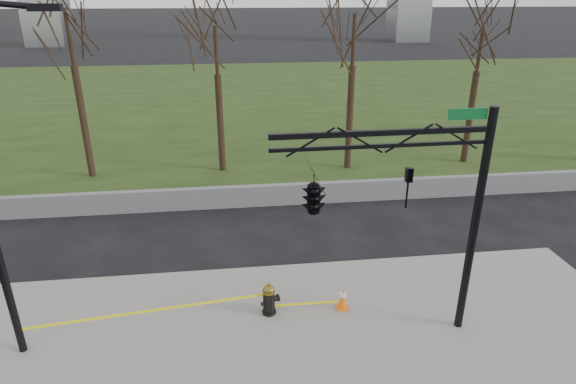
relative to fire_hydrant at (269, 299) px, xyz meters
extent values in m
plane|color=black|center=(0.91, -0.57, -0.54)|extent=(500.00, 500.00, 0.00)
cube|color=gray|center=(0.91, -0.57, -0.49)|extent=(18.00, 6.00, 0.10)
cube|color=#1F2F11|center=(0.91, 29.43, -0.51)|extent=(120.00, 40.00, 0.06)
cube|color=#59595B|center=(0.91, 7.43, -0.09)|extent=(60.00, 0.30, 0.90)
cylinder|color=black|center=(-0.01, -0.01, -0.41)|extent=(0.39, 0.39, 0.07)
cylinder|color=black|center=(-0.01, -0.01, -0.10)|extent=(0.30, 0.30, 0.68)
cylinder|color=black|center=(0.21, 0.09, -0.04)|extent=(0.28, 0.26, 0.18)
cylinder|color=black|center=(-0.17, -0.07, -0.08)|extent=(0.15, 0.15, 0.11)
cylinder|color=olive|center=(-0.01, -0.01, 0.27)|extent=(0.34, 0.34, 0.07)
ellipsoid|color=olive|center=(-0.01, -0.01, 0.33)|extent=(0.32, 0.32, 0.24)
cylinder|color=olive|center=(-0.01, -0.01, 0.47)|extent=(0.07, 0.07, 0.09)
cube|color=orange|center=(2.05, -0.04, -0.42)|extent=(0.35, 0.35, 0.04)
cone|color=orange|center=(2.05, -0.04, -0.11)|extent=(0.25, 0.25, 0.59)
cylinder|color=white|center=(2.05, -0.04, 0.00)|extent=(0.19, 0.19, 0.09)
cylinder|color=black|center=(-4.80, -0.75, 7.56)|extent=(1.21, 0.13, 0.22)
cube|color=black|center=(-4.20, -0.75, 7.51)|extent=(0.60, 0.22, 0.14)
cylinder|color=black|center=(4.94, -1.15, 2.46)|extent=(0.20, 0.20, 6.00)
cube|color=black|center=(2.44, -1.19, 4.96)|extent=(5.00, 0.19, 0.12)
cube|color=black|center=(2.44, -1.19, 4.66)|extent=(5.00, 0.15, 0.08)
cube|color=#0C5926|center=(4.34, -1.16, 5.31)|extent=(0.90, 0.05, 0.25)
imported|color=black|center=(3.14, -1.18, 3.61)|extent=(0.17, 0.20, 1.00)
imported|color=black|center=(0.95, -1.21, 3.61)|extent=(0.56, 2.49, 1.00)
cube|color=#FFF50D|center=(-3.11, -0.37, 0.19)|extent=(6.19, 0.74, 0.08)
cube|color=#FFF50D|center=(1.02, -0.02, -0.21)|extent=(2.06, 0.04, 0.08)
camera|label=1|loc=(-0.84, -10.93, 7.81)|focal=29.95mm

